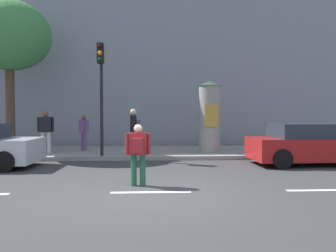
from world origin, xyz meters
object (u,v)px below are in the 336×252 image
traffic_light (101,80)px  pedestrian_in_light_jacket (46,128)px  street_tree (9,36)px  pedestrian_in_dark_shirt (134,127)px  poster_column (210,116)px  pedestrian_with_bag (138,150)px  pedestrian_with_backpack (84,130)px  parked_car_blue (315,145)px

traffic_light → pedestrian_in_light_jacket: (-2.35, 0.95, -1.83)m
street_tree → pedestrian_in_light_jacket: (1.67, -0.74, -3.81)m
pedestrian_in_dark_shirt → pedestrian_in_light_jacket: (-3.56, 0.73, -0.07)m
poster_column → pedestrian_with_bag: size_ratio=1.97×
traffic_light → pedestrian_with_bag: bearing=-71.2°
poster_column → pedestrian_with_backpack: 5.41m
street_tree → pedestrian_with_backpack: 4.93m
traffic_light → pedestrian_in_light_jacket: 3.13m
traffic_light → poster_column: size_ratio=1.43×
pedestrian_in_light_jacket → traffic_light: bearing=-22.0°
pedestrian_in_dark_shirt → parked_car_blue: 6.53m
traffic_light → pedestrian_with_bag: traffic_light is taller
street_tree → pedestrian_with_bag: bearing=-48.3°
pedestrian_in_dark_shirt → pedestrian_in_light_jacket: bearing=168.5°
street_tree → parked_car_blue: 12.68m
street_tree → pedestrian_in_light_jacket: street_tree is taller
parked_car_blue → pedestrian_with_bag: bearing=-152.4°
traffic_light → street_tree: street_tree is taller
pedestrian_with_backpack → pedestrian_in_light_jacket: bearing=-144.5°
poster_column → street_tree: (-8.32, 0.62, 3.32)m
pedestrian_with_backpack → parked_car_blue: 9.17m
pedestrian_in_dark_shirt → parked_car_blue: size_ratio=0.39×
street_tree → pedestrian_with_bag: size_ratio=4.21×
pedestrian_with_bag → pedestrian_in_light_jacket: 6.77m
poster_column → pedestrian_with_bag: (-2.73, -5.64, -0.76)m
pedestrian_with_bag → pedestrian_in_light_jacket: (-3.91, 5.52, 0.27)m
pedestrian_with_bag → parked_car_blue: 6.70m
pedestrian_with_bag → parked_car_blue: pedestrian_with_bag is taller
street_tree → pedestrian_in_light_jacket: size_ratio=3.71×
poster_column → pedestrian_in_light_jacket: (-6.64, -0.12, -0.49)m
parked_car_blue → traffic_light: bearing=169.0°
pedestrian_with_bag → pedestrian_with_backpack: 6.96m
pedestrian_with_backpack → parked_car_blue: bearing=-21.5°
traffic_light → pedestrian_with_bag: (1.55, -4.57, -2.10)m
pedestrian_in_dark_shirt → pedestrian_in_light_jacket: size_ratio=1.05×
street_tree → pedestrian_in_dark_shirt: size_ratio=3.54×
traffic_light → street_tree: (-4.03, 1.69, 1.98)m
street_tree → poster_column: bearing=-4.2°
street_tree → pedestrian_with_backpack: size_ratio=4.10×
pedestrian_in_dark_shirt → parked_car_blue: bearing=-15.0°
pedestrian_in_dark_shirt → parked_car_blue: (6.28, -1.69, -0.53)m
pedestrian_with_backpack → parked_car_blue: pedestrian_with_backpack is taller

